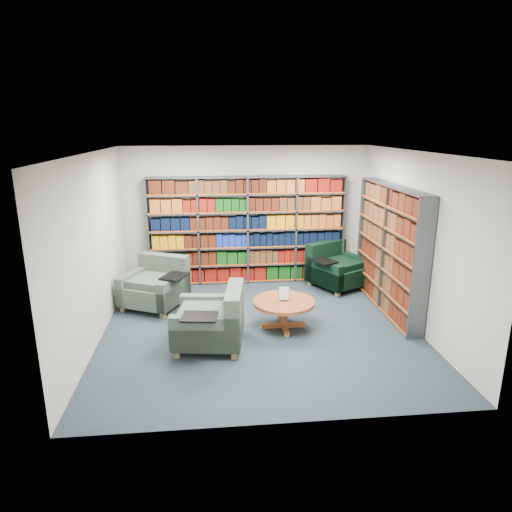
{
  "coord_description": "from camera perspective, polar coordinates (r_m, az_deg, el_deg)",
  "views": [
    {
      "loc": [
        -0.76,
        -6.79,
        3.17
      ],
      "look_at": [
        0.0,
        0.6,
        1.05
      ],
      "focal_mm": 32.0,
      "sensor_mm": 36.0,
      "label": 1
    }
  ],
  "objects": [
    {
      "name": "bookshelf_back",
      "position": [
        9.4,
        -1.09,
        3.18
      ],
      "size": [
        4.0,
        0.28,
        2.2
      ],
      "color": "#47494F",
      "rests_on": "ground"
    },
    {
      "name": "chair_green_right",
      "position": [
        9.46,
        9.81,
        -1.64
      ],
      "size": [
        1.31,
        1.31,
        0.88
      ],
      "color": "black",
      "rests_on": "ground"
    },
    {
      "name": "room_shell",
      "position": [
        7.06,
        0.5,
        1.41
      ],
      "size": [
        5.02,
        5.02,
        2.82
      ],
      "color": "black",
      "rests_on": "ground"
    },
    {
      "name": "coffee_table",
      "position": [
        7.4,
        3.47,
        -6.28
      ],
      "size": [
        1.0,
        1.0,
        0.7
      ],
      "color": "brown",
      "rests_on": "ground"
    },
    {
      "name": "chair_teal_left",
      "position": [
        8.52,
        -12.27,
        -3.73
      ],
      "size": [
        1.32,
        1.3,
        0.89
      ],
      "color": "#051E31",
      "rests_on": "ground"
    },
    {
      "name": "chair_teal_front",
      "position": [
        6.86,
        -5.14,
        -8.29
      ],
      "size": [
        1.11,
        1.24,
        0.9
      ],
      "color": "#051E31",
      "rests_on": "ground"
    },
    {
      "name": "bookshelf_right",
      "position": [
        8.28,
        16.34,
        0.78
      ],
      "size": [
        0.28,
        2.5,
        2.2
      ],
      "color": "#47494F",
      "rests_on": "ground"
    }
  ]
}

